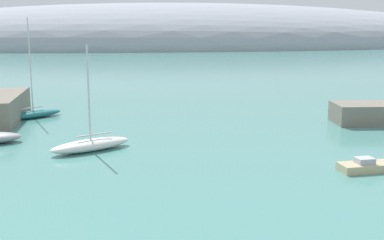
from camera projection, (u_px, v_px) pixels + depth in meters
name	position (u px, v px, depth m)	size (l,w,h in m)	color
distant_ridge	(179.00, 45.00, 200.81)	(277.06, 85.89, 33.20)	#999EA8
sailboat_teal_near_shore	(33.00, 113.00, 53.30)	(6.10, 4.85, 10.49)	#1E6B70
sailboat_white_mid_mooring	(91.00, 144.00, 40.04)	(6.85, 4.83, 8.41)	white
motorboat_sand_alongside_breakwater	(374.00, 166.00, 34.84)	(5.47, 1.89, 0.96)	#C6B284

